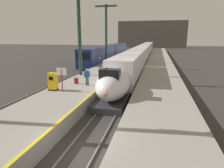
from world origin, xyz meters
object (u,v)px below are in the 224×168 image
Objects in this scene: station_column_far at (106,29)px; ticket_machine_yellow at (53,82)px; highspeed_train_main at (143,53)px; station_column_mid at (79,25)px; rolling_suitcase at (76,81)px; passenger_mid_platform at (100,62)px; regional_train_adjacent at (110,52)px; passenger_near_edge at (87,76)px; departure_info_board at (62,75)px.

station_column_far is 21.41m from ticket_machine_yellow.
station_column_far is at bearing -113.92° from highspeed_train_main.
ticket_machine_yellow is at bearing -87.38° from station_column_mid.
station_column_far is 10.56× the size of rolling_suitcase.
passenger_mid_platform is 13.36m from ticket_machine_yellow.
station_column_mid is 6.43× the size of ticket_machine_yellow.
regional_train_adjacent is 3.53× the size of station_column_far.
station_column_mid is 7.69m from rolling_suitcase.
passenger_mid_platform reaches higher than rolling_suitcase.
station_column_far reaches higher than passenger_near_edge.
station_column_far is (-5.90, -13.30, 5.22)m from highspeed_train_main.
rolling_suitcase is at bearing 89.32° from departure_info_board.
rolling_suitcase is 0.46× the size of departure_info_board.
station_column_mid reaches higher than passenger_near_edge.
rolling_suitcase is 0.61× the size of ticket_machine_yellow.
station_column_far reaches higher than regional_train_adjacent.
regional_train_adjacent is at bearing 94.48° from ticket_machine_yellow.
ticket_machine_yellow is (-2.40, -2.44, -0.25)m from passenger_near_edge.
passenger_near_edge is at bearing -62.24° from station_column_mid.
passenger_near_edge is (2.75, -18.27, -5.16)m from station_column_far.
regional_train_adjacent is 29.98m from rolling_suitcase.
highspeed_train_main reaches higher than passenger_mid_platform.
station_column_mid is 9.36m from ticket_machine_yellow.
departure_info_board reaches higher than ticket_machine_yellow.
regional_train_adjacent is 32.67m from ticket_machine_yellow.
rolling_suitcase is at bearing -87.22° from passenger_mid_platform.
station_column_far reaches higher than station_column_mid.
highspeed_train_main is 21.26m from passenger_mid_platform.
rolling_suitcase is 3.29m from departure_info_board.
regional_train_adjacent reaches higher than passenger_mid_platform.
departure_info_board is at bearing -97.51° from highspeed_train_main.
highspeed_train_main is at bearing 81.83° from rolling_suitcase.
station_column_far reaches higher than ticket_machine_yellow.
passenger_near_edge is 11.06m from passenger_mid_platform.
regional_train_adjacent is 17.26× the size of departure_info_board.
highspeed_train_main is at bearing 66.08° from station_column_far.
regional_train_adjacent is 33.01m from departure_info_board.
ticket_machine_yellow is at bearing -99.27° from highspeed_train_main.
highspeed_train_main is at bearing 77.38° from station_column_mid.
highspeed_train_main reaches higher than passenger_near_edge.
station_column_mid is at bearing -102.62° from highspeed_train_main.
rolling_suitcase is (3.62, -29.75, -0.77)m from regional_train_adjacent.
highspeed_train_main is 34.46m from ticket_machine_yellow.
departure_info_board reaches higher than passenger_near_edge.
station_column_mid is 13.05m from station_column_far.
passenger_near_edge reaches higher than rolling_suitcase.
ticket_machine_yellow is at bearing -110.88° from rolling_suitcase.
station_column_mid is 9.25m from departure_info_board.
regional_train_adjacent is at bearing -169.86° from highspeed_train_main.
station_column_mid reaches higher than highspeed_train_main.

